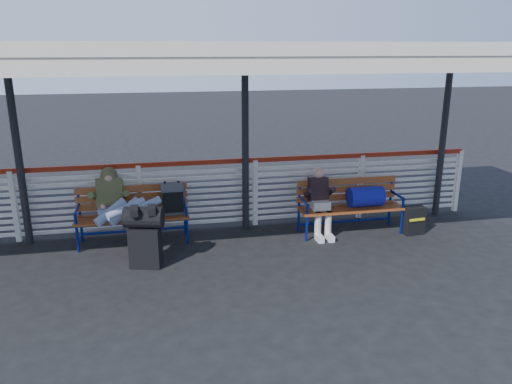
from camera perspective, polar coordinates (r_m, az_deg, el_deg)
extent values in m
plane|color=black|center=(7.17, -13.04, -9.85)|extent=(60.00, 60.00, 0.00)
cube|color=silver|center=(8.72, -13.08, -0.84)|extent=(12.00, 0.04, 1.04)
cube|color=maroon|center=(8.57, -13.34, 3.00)|extent=(12.00, 0.06, 0.08)
cube|color=silver|center=(10.41, 22.01, 1.16)|extent=(0.08, 0.08, 1.20)
cube|color=silver|center=(7.36, -14.50, 15.60)|extent=(12.60, 3.60, 0.16)
cube|color=silver|center=(5.61, -15.15, 14.16)|extent=(12.60, 0.06, 0.30)
cylinder|color=black|center=(8.62, -25.55, 3.95)|extent=(0.12, 0.12, 3.00)
cylinder|color=black|center=(8.49, -1.23, 5.38)|extent=(0.12, 0.12, 3.00)
cylinder|color=black|center=(9.84, 20.59, 5.86)|extent=(0.12, 0.12, 3.00)
cube|color=black|center=(7.47, -12.51, -6.16)|extent=(0.49, 0.36, 0.61)
cylinder|color=black|center=(7.31, -12.72, -2.85)|extent=(0.61, 0.43, 0.31)
cube|color=#994D1D|center=(8.32, -13.90, -2.83)|extent=(1.80, 0.50, 0.04)
cube|color=#994D1D|center=(8.48, -13.96, -0.54)|extent=(1.80, 0.10, 0.40)
cylinder|color=navy|center=(8.29, -19.72, -5.04)|extent=(0.04, 0.04, 0.45)
cylinder|color=navy|center=(8.20, -7.88, -4.43)|extent=(0.04, 0.04, 0.45)
cylinder|color=navy|center=(8.66, -19.47, -2.54)|extent=(0.04, 0.04, 0.90)
cylinder|color=navy|center=(8.57, -8.16, -1.93)|extent=(0.04, 0.04, 0.90)
cube|color=#54575C|center=(8.25, -9.51, -0.75)|extent=(0.36, 0.22, 0.50)
cube|color=#994D1D|center=(8.67, 10.84, -1.84)|extent=(1.80, 0.50, 0.04)
cube|color=#994D1D|center=(8.83, 10.30, 0.34)|extent=(1.80, 0.10, 0.40)
cylinder|color=navy|center=(8.29, 5.81, -4.13)|extent=(0.04, 0.04, 0.45)
cylinder|color=navy|center=(8.93, 16.31, -3.22)|extent=(0.04, 0.04, 0.45)
cylinder|color=navy|center=(8.64, 4.94, -1.67)|extent=(0.04, 0.04, 0.90)
cylinder|color=navy|center=(9.25, 15.09, -0.97)|extent=(0.04, 0.04, 0.90)
cylinder|color=#100E82|center=(8.71, 12.43, -0.52)|extent=(0.59, 0.34, 0.34)
cube|color=#9BABD1|center=(8.36, -16.32, -2.26)|extent=(0.36, 0.26, 0.18)
cube|color=#50532C|center=(8.48, -16.36, -0.17)|extent=(0.42, 0.38, 0.53)
sphere|color=#50532C|center=(8.50, -16.46, 1.83)|extent=(0.28, 0.28, 0.28)
sphere|color=tan|center=(8.47, -16.48, 1.69)|extent=(0.21, 0.21, 0.21)
cube|color=black|center=(7.22, -13.74, -2.12)|extent=(0.11, 0.27, 0.10)
cube|color=black|center=(7.21, -11.84, -2.02)|extent=(0.11, 0.27, 0.10)
cube|color=beige|center=(8.49, 7.35, -1.52)|extent=(0.30, 0.24, 0.16)
cube|color=black|center=(8.54, 7.11, 0.36)|extent=(0.32, 0.23, 0.42)
sphere|color=tan|center=(8.49, 7.13, 2.15)|extent=(0.19, 0.19, 0.19)
cylinder|color=beige|center=(8.39, 7.09, -3.81)|extent=(0.11, 0.11, 0.46)
cylinder|color=beige|center=(8.45, 8.25, -3.71)|extent=(0.11, 0.11, 0.46)
cube|color=silver|center=(8.37, 7.26, -5.26)|extent=(0.10, 0.24, 0.10)
cube|color=silver|center=(8.43, 8.42, -5.15)|extent=(0.10, 0.24, 0.10)
cube|color=black|center=(8.97, 17.60, -3.11)|extent=(0.37, 0.23, 0.49)
cube|color=yellow|center=(8.87, 17.95, -3.04)|extent=(0.29, 0.05, 0.04)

